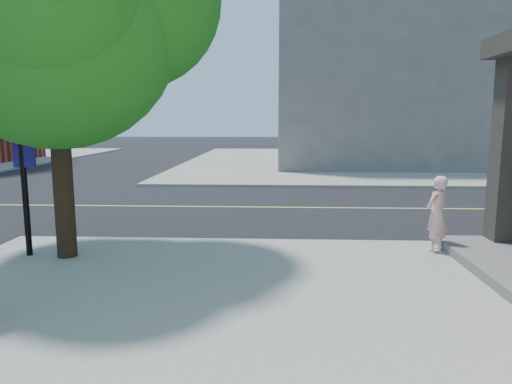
{
  "coord_description": "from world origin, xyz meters",
  "views": [
    {
      "loc": [
        4.97,
        -10.26,
        2.78
      ],
      "look_at": [
        4.52,
        -0.66,
        1.3
      ],
      "focal_mm": 32.61,
      "sensor_mm": 36.0,
      "label": 1
    }
  ],
  "objects": [
    {
      "name": "ground",
      "position": [
        0.0,
        0.0,
        0.0
      ],
      "size": [
        140.0,
        140.0,
        0.0
      ],
      "primitive_type": "plane",
      "color": "black",
      "rests_on": "ground"
    },
    {
      "name": "sidewalk_ne",
      "position": [
        13.5,
        21.5,
        0.06
      ],
      "size": [
        29.0,
        25.0,
        0.12
      ],
      "primitive_type": "cube",
      "color": "gray",
      "rests_on": "ground"
    },
    {
      "name": "road_ew",
      "position": [
        0.0,
        4.5,
        0.01
      ],
      "size": [
        140.0,
        9.0,
        0.01
      ],
      "primitive_type": "cube",
      "color": "black",
      "rests_on": "ground"
    },
    {
      "name": "man_on_phone",
      "position": [
        8.23,
        -0.79,
        0.9
      ],
      "size": [
        0.68,
        0.65,
        1.56
      ],
      "primitive_type": "imported",
      "rotation": [
        0.0,
        0.0,
        3.82
      ],
      "color": "beige",
      "rests_on": "sidewalk_se"
    },
    {
      "name": "filler_ne",
      "position": [
        14.0,
        22.0,
        7.12
      ],
      "size": [
        18.0,
        16.0,
        14.0
      ],
      "primitive_type": "cube",
      "color": "slate",
      "rests_on": "sidewalk_ne"
    }
  ]
}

